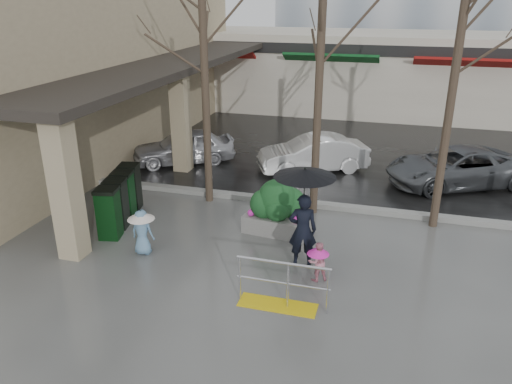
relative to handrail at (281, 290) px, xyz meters
The scene contains 20 objects.
ground 1.85m from the handrail, 138.58° to the left, with size 120.00×120.00×0.00m, color #51514F.
street_asphalt 23.24m from the handrail, 93.36° to the left, with size 120.00×36.00×0.01m, color black.
curb 5.38m from the handrail, 104.66° to the left, with size 120.00×0.30×0.15m, color gray.
near_building 14.32m from the handrail, 138.39° to the left, with size 6.00×18.00×8.00m, color tan.
canopy_slab 11.54m from the handrail, 123.81° to the left, with size 2.80×18.00×0.25m, color #2D2823.
pillar_front 5.48m from the handrail, behind, with size 0.55×0.55×3.50m, color tan.
pillar_back 9.02m from the handrail, 126.15° to the left, with size 0.55×0.55×3.50m, color tan.
storefront_row 19.25m from the handrail, 88.07° to the left, with size 34.00×6.74×4.00m.
handrail is the anchor object (origin of this frame).
tree_west 7.52m from the handrail, 124.99° to the left, with size 3.20×3.20×6.80m.
tree_midwest 6.83m from the handrail, 91.91° to the left, with size 3.20×3.20×7.00m.
tree_mideast 7.28m from the handrail, 56.81° to the left, with size 3.20×3.20×6.50m.
woman 2.07m from the handrail, 87.14° to the left, with size 1.39×1.39×2.40m.
child_pink 1.32m from the handrail, 65.37° to the left, with size 0.56×0.53×0.92m.
child_blue 3.93m from the handrail, 161.42° to the left, with size 0.65×0.65×1.14m.
planter 3.40m from the handrail, 104.78° to the left, with size 1.77×1.05×1.47m.
news_boxes 5.82m from the handrail, 152.19° to the left, with size 1.05×2.48×1.35m.
car_a 9.70m from the handrail, 124.89° to the left, with size 1.49×3.70×1.26m, color #B6B7BC.
car_b 8.42m from the handrail, 95.49° to the left, with size 1.33×3.82×1.26m, color white.
car_c 9.13m from the handrail, 64.35° to the left, with size 2.09×4.53×1.26m, color #575A5E.
Camera 1 is at (3.21, -9.54, 5.91)m, focal length 35.00 mm.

